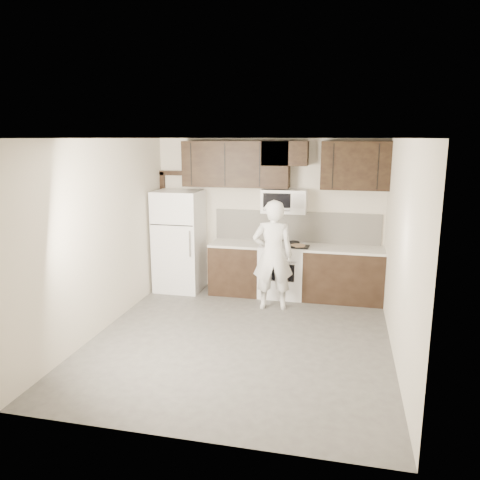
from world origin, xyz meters
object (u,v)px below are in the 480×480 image
(stove, at_px, (282,270))
(person, at_px, (273,255))
(microwave, at_px, (284,201))
(refrigerator, at_px, (179,241))

(stove, distance_m, person, 0.79)
(stove, xyz_separation_m, microwave, (-0.00, 0.12, 1.19))
(stove, relative_size, person, 0.53)
(microwave, height_order, refrigerator, microwave)
(stove, bearing_deg, refrigerator, -178.49)
(microwave, relative_size, person, 0.43)
(person, bearing_deg, refrigerator, -29.41)
(microwave, height_order, person, microwave)
(microwave, bearing_deg, person, -94.65)
(stove, height_order, microwave, microwave)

